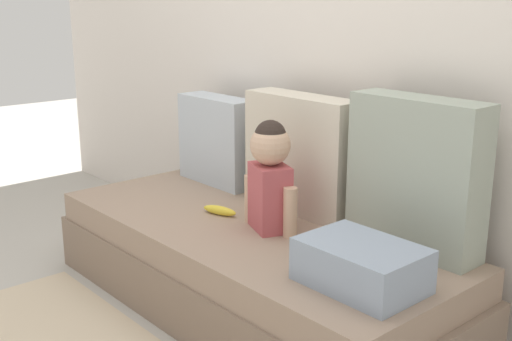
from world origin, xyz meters
TOP-DOWN VIEW (x-y plane):
  - ground_plane at (0.00, 0.00)m, footprint 12.00×12.00m
  - back_wall at (0.00, 0.53)m, footprint 5.14×0.10m
  - couch at (0.00, 0.00)m, footprint 1.94×0.81m
  - throw_pillow_left at (-0.60, 0.30)m, footprint 0.47×0.16m
  - throw_pillow_center at (0.00, 0.30)m, footprint 0.58×0.16m
  - throw_pillow_right at (0.60, 0.30)m, footprint 0.53×0.16m
  - toddler at (0.09, 0.04)m, footprint 0.30×0.19m
  - banana at (-0.19, -0.01)m, footprint 0.18×0.09m
  - folded_blanket at (0.69, -0.10)m, footprint 0.40×0.28m

SIDE VIEW (x-z plane):
  - ground_plane at x=0.00m, z-range 0.00..0.00m
  - couch at x=0.00m, z-range 0.00..0.38m
  - banana at x=-0.19m, z-range 0.38..0.42m
  - folded_blanket at x=0.69m, z-range 0.38..0.53m
  - throw_pillow_left at x=-0.60m, z-range 0.38..0.83m
  - toddler at x=0.09m, z-range 0.39..0.85m
  - throw_pillow_center at x=0.00m, z-range 0.38..0.90m
  - throw_pillow_right at x=0.60m, z-range 0.38..0.96m
  - back_wall at x=0.00m, z-range 0.00..2.21m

